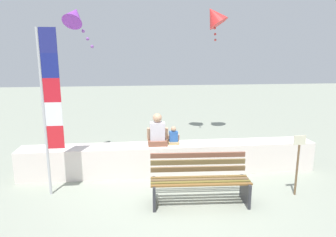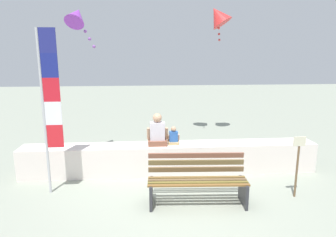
{
  "view_description": "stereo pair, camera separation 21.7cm",
  "coord_description": "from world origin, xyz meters",
  "px_view_note": "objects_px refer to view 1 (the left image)",
  "views": [
    {
      "loc": [
        -0.8,
        -5.31,
        2.72
      ],
      "look_at": [
        -0.06,
        1.22,
        1.28
      ],
      "focal_mm": 32.27,
      "sensor_mm": 36.0,
      "label": 1
    },
    {
      "loc": [
        -0.59,
        -5.33,
        2.72
      ],
      "look_at": [
        -0.06,
        1.22,
        1.28
      ],
      "focal_mm": 32.27,
      "sensor_mm": 36.0,
      "label": 2
    }
  ],
  "objects_px": {
    "kite_purple": "(74,16)",
    "person_adult": "(157,133)",
    "person_child": "(173,137)",
    "flag_banner": "(49,101)",
    "kite_red": "(214,16)",
    "sign_post": "(298,160)",
    "park_bench": "(200,180)"
  },
  "relations": [
    {
      "from": "kite_purple",
      "to": "person_adult",
      "type": "bearing_deg",
      "value": -32.67
    },
    {
      "from": "kite_purple",
      "to": "sign_post",
      "type": "height_order",
      "value": "kite_purple"
    },
    {
      "from": "kite_purple",
      "to": "flag_banner",
      "type": "bearing_deg",
      "value": -95.77
    },
    {
      "from": "park_bench",
      "to": "sign_post",
      "type": "xyz_separation_m",
      "value": [
        1.92,
        0.07,
        0.29
      ]
    },
    {
      "from": "park_bench",
      "to": "sign_post",
      "type": "bearing_deg",
      "value": 1.99
    },
    {
      "from": "park_bench",
      "to": "kite_purple",
      "type": "distance_m",
      "value": 4.82
    },
    {
      "from": "sign_post",
      "to": "kite_purple",
      "type": "bearing_deg",
      "value": 149.81
    },
    {
      "from": "flag_banner",
      "to": "kite_red",
      "type": "bearing_deg",
      "value": 44.47
    },
    {
      "from": "person_adult",
      "to": "kite_purple",
      "type": "bearing_deg",
      "value": 147.33
    },
    {
      "from": "person_adult",
      "to": "flag_banner",
      "type": "bearing_deg",
      "value": -158.11
    },
    {
      "from": "person_adult",
      "to": "flag_banner",
      "type": "relative_size",
      "value": 0.23
    },
    {
      "from": "person_adult",
      "to": "sign_post",
      "type": "height_order",
      "value": "person_adult"
    },
    {
      "from": "park_bench",
      "to": "flag_banner",
      "type": "distance_m",
      "value": 3.13
    },
    {
      "from": "kite_red",
      "to": "sign_post",
      "type": "xyz_separation_m",
      "value": [
        0.49,
        -4.63,
        -3.13
      ]
    },
    {
      "from": "kite_red",
      "to": "sign_post",
      "type": "height_order",
      "value": "kite_red"
    },
    {
      "from": "flag_banner",
      "to": "sign_post",
      "type": "xyz_separation_m",
      "value": [
        4.64,
        -0.56,
        -1.13
      ]
    },
    {
      "from": "person_adult",
      "to": "person_child",
      "type": "xyz_separation_m",
      "value": [
        0.36,
        0.0,
        -0.12
      ]
    },
    {
      "from": "person_child",
      "to": "kite_red",
      "type": "bearing_deg",
      "value": 62.06
    },
    {
      "from": "flag_banner",
      "to": "kite_purple",
      "type": "relative_size",
      "value": 2.91
    },
    {
      "from": "park_bench",
      "to": "person_child",
      "type": "height_order",
      "value": "person_child"
    },
    {
      "from": "kite_red",
      "to": "kite_purple",
      "type": "bearing_deg",
      "value": -152.55
    },
    {
      "from": "kite_red",
      "to": "kite_purple",
      "type": "xyz_separation_m",
      "value": [
        -3.94,
        -2.05,
        -0.27
      ]
    },
    {
      "from": "kite_red",
      "to": "kite_purple",
      "type": "relative_size",
      "value": 1.08
    },
    {
      "from": "sign_post",
      "to": "kite_red",
      "type": "bearing_deg",
      "value": 96.08
    },
    {
      "from": "person_child",
      "to": "kite_purple",
      "type": "bearing_deg",
      "value": 151.8
    },
    {
      "from": "park_bench",
      "to": "kite_red",
      "type": "height_order",
      "value": "kite_red"
    },
    {
      "from": "kite_red",
      "to": "flag_banner",
      "type": "bearing_deg",
      "value": -135.53
    },
    {
      "from": "person_child",
      "to": "flag_banner",
      "type": "height_order",
      "value": "flag_banner"
    },
    {
      "from": "park_bench",
      "to": "flag_banner",
      "type": "bearing_deg",
      "value": 167.06
    },
    {
      "from": "kite_purple",
      "to": "person_child",
      "type": "bearing_deg",
      "value": -28.2
    },
    {
      "from": "person_adult",
      "to": "kite_red",
      "type": "height_order",
      "value": "kite_red"
    },
    {
      "from": "person_child",
      "to": "kite_red",
      "type": "xyz_separation_m",
      "value": [
        1.72,
        3.24,
        3.0
      ]
    }
  ]
}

